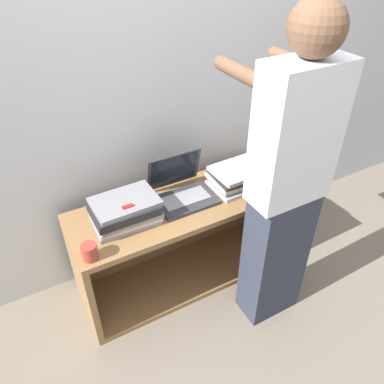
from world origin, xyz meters
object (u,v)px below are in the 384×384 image
at_px(laptop_open, 182,190).
at_px(mug, 89,252).
at_px(laptop_stack_left, 125,211).
at_px(laptop_stack_right, 239,176).
at_px(person, 286,188).

xyz_separation_m(laptop_open, mug, (-0.64, -0.23, -0.01)).
height_order(laptop_stack_left, mug, laptop_stack_left).
relative_size(laptop_stack_left, laptop_stack_right, 0.99).
xyz_separation_m(laptop_open, laptop_stack_right, (0.38, -0.05, 0.01)).
xyz_separation_m(laptop_open, laptop_stack_left, (-0.38, -0.05, 0.02)).
relative_size(laptop_stack_right, mug, 4.25).
bearing_deg(laptop_open, laptop_stack_right, -7.92).
height_order(laptop_open, person, person).
distance_m(laptop_stack_right, mug, 1.04).
height_order(laptop_stack_left, laptop_stack_right, laptop_stack_left).
relative_size(person, mug, 20.36).
bearing_deg(person, laptop_open, 122.06).
distance_m(laptop_stack_left, person, 0.87).
height_order(laptop_stack_right, mug, laptop_stack_right).
bearing_deg(laptop_stack_right, person, -97.00).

